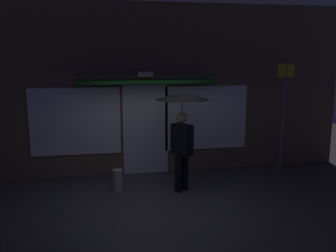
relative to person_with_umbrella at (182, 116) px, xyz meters
The scene contains 5 objects.
ground_plane 1.91m from the person_with_umbrella, 127.21° to the right, with size 18.00×18.00×0.00m, color #423F44.
building_facade 1.71m from the person_with_umbrella, 111.14° to the left, with size 10.20×1.00×4.13m.
person_with_umbrella is the anchor object (origin of this frame).
street_sign_post 2.73m from the person_with_umbrella, 14.22° to the left, with size 0.40×0.07×2.79m.
sidewalk_bollard 1.97m from the person_with_umbrella, behind, with size 0.22×0.22×0.47m, color #B2A899.
Camera 1 is at (-1.09, -6.63, 2.83)m, focal length 39.37 mm.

